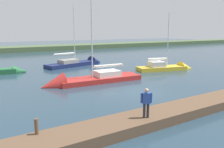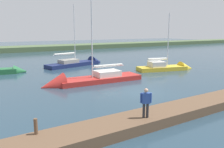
# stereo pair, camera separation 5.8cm
# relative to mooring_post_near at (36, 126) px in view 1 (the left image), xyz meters

# --- Properties ---
(ground_plane) EXTENTS (200.00, 200.00, 0.00)m
(ground_plane) POSITION_rel_mooring_post_near_xyz_m (-9.82, -4.69, -0.95)
(ground_plane) COLOR #263D4C
(far_shoreline) EXTENTS (180.00, 8.00, 2.40)m
(far_shoreline) POSITION_rel_mooring_post_near_xyz_m (-9.82, -51.40, -0.95)
(far_shoreline) COLOR #4C603D
(far_shoreline) RESTS_ON ground_plane
(dock_pier) EXTENTS (25.84, 2.03, 0.58)m
(dock_pier) POSITION_rel_mooring_post_near_xyz_m (-9.82, 0.71, -0.66)
(dock_pier) COLOR brown
(dock_pier) RESTS_ON ground_plane
(mooring_post_near) EXTENTS (0.17, 0.17, 0.73)m
(mooring_post_near) POSITION_rel_mooring_post_near_xyz_m (0.00, 0.00, 0.00)
(mooring_post_near) COLOR brown
(mooring_post_near) RESTS_ON dock_pier
(sailboat_near_dock) EXTENTS (10.48, 3.04, 11.36)m
(sailboat_near_dock) POSITION_rel_mooring_post_near_xyz_m (-7.21, -10.34, -0.83)
(sailboat_near_dock) COLOR #B22823
(sailboat_near_dock) RESTS_ON ground_plane
(sailboat_outer_mooring) EXTENTS (10.07, 4.57, 9.88)m
(sailboat_outer_mooring) POSITION_rel_mooring_post_near_xyz_m (-11.97, -21.83, -0.78)
(sailboat_outer_mooring) COLOR navy
(sailboat_outer_mooring) RESTS_ON ground_plane
(sailboat_mid_channel) EXTENTS (8.21, 4.01, 8.39)m
(sailboat_mid_channel) POSITION_rel_mooring_post_near_xyz_m (-20.26, -11.54, -0.80)
(sailboat_mid_channel) COLOR gold
(sailboat_mid_channel) RESTS_ON ground_plane
(person_on_dock) EXTENTS (0.56, 0.40, 1.62)m
(person_on_dock) POSITION_rel_mooring_post_near_xyz_m (-5.50, 1.07, 0.56)
(person_on_dock) COLOR #28282D
(person_on_dock) RESTS_ON dock_pier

